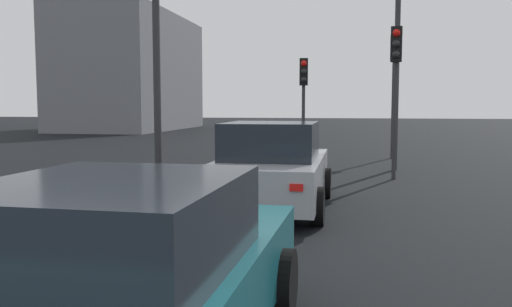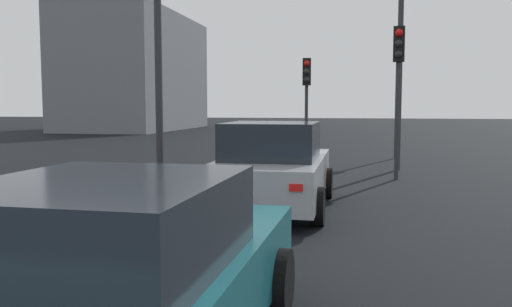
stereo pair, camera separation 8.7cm
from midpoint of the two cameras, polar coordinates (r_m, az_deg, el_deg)
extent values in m
cube|color=#A8AAB2|center=(10.10, 2.14, -2.44)|extent=(4.28, 1.88, 0.72)
cube|color=#1E232B|center=(9.82, 1.97, 1.40)|extent=(1.93, 1.65, 0.67)
cylinder|color=black|center=(11.35, 7.83, -3.15)|extent=(0.64, 0.22, 0.64)
cylinder|color=black|center=(11.60, -1.44, -2.92)|extent=(0.64, 0.22, 0.64)
cylinder|color=black|center=(8.74, 6.90, -5.64)|extent=(0.64, 0.22, 0.64)
cylinder|color=black|center=(9.06, -5.02, -5.24)|extent=(0.64, 0.22, 0.64)
cube|color=red|center=(7.88, 4.61, -3.67)|extent=(0.03, 0.20, 0.11)
cube|color=red|center=(8.13, -4.86, -3.39)|extent=(0.03, 0.20, 0.11)
cube|color=#19606B|center=(4.03, -13.62, -15.07)|extent=(4.36, 1.91, 0.63)
cube|color=#1E232B|center=(3.67, -15.29, -7.20)|extent=(1.98, 1.64, 0.59)
cylinder|color=black|center=(5.07, 2.90, -13.69)|extent=(0.65, 0.24, 0.64)
cylinder|color=black|center=(5.63, -15.99, -11.93)|extent=(0.65, 0.24, 0.64)
cylinder|color=#2D2D30|center=(18.07, 5.55, 3.12)|extent=(0.11, 0.11, 2.62)
cube|color=black|center=(18.03, 5.60, 8.71)|extent=(0.23, 0.30, 0.90)
sphere|color=red|center=(17.94, 5.61, 9.59)|extent=(0.20, 0.20, 0.20)
sphere|color=black|center=(17.92, 5.60, 8.73)|extent=(0.20, 0.20, 0.20)
sphere|color=black|center=(17.91, 5.59, 7.87)|extent=(0.20, 0.20, 0.20)
cylinder|color=#2D2D30|center=(20.19, 14.94, 4.55)|extent=(0.11, 0.11, 3.58)
cube|color=black|center=(20.23, 15.10, 10.91)|extent=(0.20, 0.28, 0.90)
sphere|color=red|center=(20.15, 15.14, 11.70)|extent=(0.20, 0.20, 0.20)
sphere|color=black|center=(20.12, 15.13, 10.94)|extent=(0.20, 0.20, 0.20)
sphere|color=black|center=(20.10, 15.11, 10.17)|extent=(0.20, 0.20, 0.20)
cylinder|color=#2D2D30|center=(14.41, 15.08, 3.35)|extent=(0.11, 0.11, 3.07)
cube|color=black|center=(14.43, 15.26, 11.25)|extent=(0.24, 0.30, 0.90)
sphere|color=red|center=(14.35, 15.26, 12.37)|extent=(0.20, 0.20, 0.20)
sphere|color=black|center=(14.32, 15.23, 11.30)|extent=(0.20, 0.20, 0.20)
sphere|color=black|center=(14.29, 15.21, 10.22)|extent=(0.20, 0.20, 0.20)
cylinder|color=#2D2D30|center=(16.51, 15.30, 9.03)|extent=(0.16, 0.16, 6.22)
cylinder|color=#2D2D30|center=(12.02, -10.31, 15.41)|extent=(0.16, 0.16, 8.21)
cube|color=slate|center=(44.35, -12.62, 8.44)|extent=(14.78, 7.52, 9.09)
camera|label=1|loc=(0.04, -89.70, 0.03)|focal=37.31mm
camera|label=2|loc=(0.04, 90.30, -0.03)|focal=37.31mm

